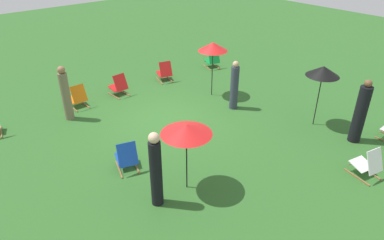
# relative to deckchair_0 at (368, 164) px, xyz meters

# --- Properties ---
(ground_plane) EXTENTS (40.00, 40.00, 0.00)m
(ground_plane) POSITION_rel_deckchair_0_xyz_m (2.00, -5.51, -0.37)
(ground_plane) COLOR #2D6026
(deckchair_0) EXTENTS (0.63, 0.84, 0.83)m
(deckchair_0) POSITION_rel_deckchair_0_xyz_m (0.00, 0.00, 0.00)
(deckchair_0) COLOR olive
(deckchair_0) RESTS_ON ground
(deckchair_2) EXTENTS (0.49, 0.77, 0.83)m
(deckchair_2) POSITION_rel_deckchair_0_xyz_m (3.79, -8.21, 0.00)
(deckchair_2) COLOR olive
(deckchair_2) RESTS_ON ground
(deckchair_3) EXTENTS (0.67, 0.86, 0.83)m
(deckchair_3) POSITION_rel_deckchair_0_xyz_m (-2.32, -8.03, 0.00)
(deckchair_3) COLOR olive
(deckchair_3) RESTS_ON ground
(deckchair_4) EXTENTS (0.69, 0.87, 0.83)m
(deckchair_4) POSITION_rel_deckchair_0_xyz_m (4.36, -4.07, 0.00)
(deckchair_4) COLOR olive
(deckchair_4) RESTS_ON ground
(deckchair_5) EXTENTS (0.66, 0.86, 0.83)m
(deckchair_5) POSITION_rel_deckchair_0_xyz_m (0.15, -8.18, 0.00)
(deckchair_5) COLOR olive
(deckchair_5) RESTS_ON ground
(deckchair_8) EXTENTS (0.53, 0.79, 0.83)m
(deckchair_8) POSITION_rel_deckchair_0_xyz_m (2.23, -8.16, 0.00)
(deckchair_8) COLOR olive
(deckchair_8) RESTS_ON ground
(umbrella_0) EXTENTS (1.16, 1.16, 1.72)m
(umbrella_0) POSITION_rel_deckchair_0_xyz_m (3.64, -2.56, 1.23)
(umbrella_0) COLOR black
(umbrella_0) RESTS_ON ground
(umbrella_1) EXTENTS (1.04, 1.04, 1.98)m
(umbrella_1) POSITION_rel_deckchair_0_xyz_m (-0.38, -6.00, 1.46)
(umbrella_1) COLOR black
(umbrella_1) RESTS_ON ground
(umbrella_2) EXTENTS (0.98, 0.98, 1.93)m
(umbrella_2) POSITION_rel_deckchair_0_xyz_m (-1.33, -2.32, 1.40)
(umbrella_2) COLOR black
(umbrella_2) RESTS_ON ground
(person_0) EXTENTS (0.47, 0.47, 1.90)m
(person_0) POSITION_rel_deckchair_0_xyz_m (-1.39, -1.02, 0.52)
(person_0) COLOR black
(person_0) RESTS_ON ground
(person_1) EXTENTS (0.33, 0.33, 1.68)m
(person_1) POSITION_rel_deckchair_0_xyz_m (-0.22, -4.74, 0.43)
(person_1) COLOR #333847
(person_1) RESTS_ON ground
(person_2) EXTENTS (0.33, 0.33, 1.79)m
(person_2) POSITION_rel_deckchair_0_xyz_m (4.37, -7.63, 0.50)
(person_2) COLOR #72664C
(person_2) RESTS_ON ground
(person_3) EXTENTS (0.32, 0.32, 1.84)m
(person_3) POSITION_rel_deckchair_0_xyz_m (4.49, -2.56, 0.53)
(person_3) COLOR black
(person_3) RESTS_ON ground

